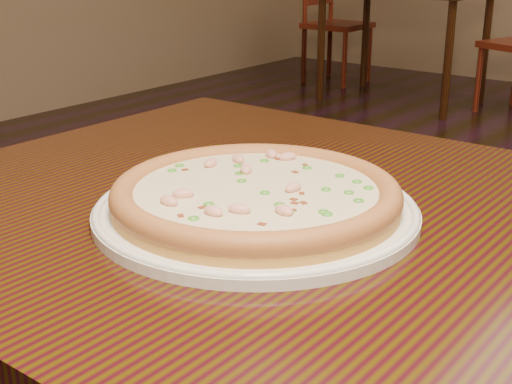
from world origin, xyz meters
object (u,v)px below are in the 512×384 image
Objects in this scene: hero_table at (366,308)px; pizza at (256,194)px; bg_table_left at (406,3)px; chair_a at (332,24)px; plate at (256,210)px.

pizza reaches higher than hero_table.
chair_a is at bearing 156.25° from bg_table_left.
pizza is 0.33× the size of bg_table_left.
pizza is at bearing -65.97° from bg_table_left.
chair_a is (-0.77, 0.34, -0.22)m from bg_table_left.
plate reaches higher than hero_table.
bg_table_left is 0.87m from chair_a.
hero_table is 3.25× the size of plate.
chair_a reaches higher than hero_table.
chair_a is (-2.58, 4.08, -0.21)m from hero_table.
chair_a is (-2.46, 4.13, -0.32)m from plate.
hero_table is 3.65× the size of pizza.
chair_a is at bearing 120.77° from pizza.
plate is 4.15m from bg_table_left.
hero_table is 4.15m from bg_table_left.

